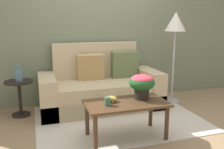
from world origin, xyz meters
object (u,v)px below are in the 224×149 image
(floor_lamp, at_px, (175,27))
(coffee_mug, at_px, (108,101))
(coffee_table, at_px, (126,107))
(table_vase, at_px, (19,75))
(couch, at_px, (101,89))
(potted_plant, at_px, (142,83))
(side_table, at_px, (19,92))
(snack_bowl, at_px, (111,99))

(floor_lamp, height_order, coffee_mug, floor_lamp)
(coffee_table, height_order, table_vase, table_vase)
(couch, xyz_separation_m, coffee_table, (0.00, -1.21, 0.08))
(potted_plant, bearing_deg, coffee_mug, -165.54)
(floor_lamp, relative_size, coffee_mug, 13.12)
(couch, bearing_deg, potted_plant, -77.97)
(potted_plant, bearing_deg, coffee_table, -163.31)
(side_table, distance_m, table_vase, 0.27)
(side_table, height_order, coffee_mug, coffee_mug)
(side_table, height_order, potted_plant, potted_plant)
(potted_plant, distance_m, table_vase, 1.92)
(couch, height_order, coffee_mug, couch)
(snack_bowl, relative_size, table_vase, 0.60)
(potted_plant, height_order, table_vase, table_vase)
(table_vase, bearing_deg, snack_bowl, -45.72)
(couch, relative_size, floor_lamp, 1.24)
(potted_plant, height_order, snack_bowl, potted_plant)
(coffee_table, distance_m, table_vase, 1.80)
(couch, distance_m, floor_lamp, 1.68)
(coffee_mug, height_order, table_vase, table_vase)
(table_vase, bearing_deg, floor_lamp, -2.79)
(side_table, xyz_separation_m, snack_bowl, (1.13, -1.16, 0.13))
(floor_lamp, bearing_deg, snack_bowl, -145.65)
(coffee_mug, bearing_deg, coffee_table, 12.34)
(potted_plant, xyz_separation_m, snack_bowl, (-0.42, -0.00, -0.16))
(potted_plant, relative_size, coffee_mug, 2.70)
(side_table, relative_size, table_vase, 2.31)
(coffee_table, xyz_separation_m, snack_bowl, (-0.18, 0.07, 0.11))
(side_table, relative_size, snack_bowl, 3.83)
(couch, distance_m, coffee_mug, 1.30)
(coffee_table, xyz_separation_m, potted_plant, (0.24, 0.07, 0.27))
(coffee_table, xyz_separation_m, side_table, (-1.31, 1.23, -0.02))
(coffee_mug, xyz_separation_m, table_vase, (-1.04, 1.28, 0.13))
(side_table, height_order, table_vase, table_vase)
(potted_plant, bearing_deg, couch, 102.03)
(table_vase, bearing_deg, coffee_mug, -50.72)
(side_table, bearing_deg, floor_lamp, -2.91)
(coffee_table, height_order, floor_lamp, floor_lamp)
(coffee_mug, bearing_deg, snack_bowl, 57.73)
(snack_bowl, bearing_deg, couch, 81.34)
(potted_plant, bearing_deg, side_table, 143.29)
(couch, xyz_separation_m, floor_lamp, (1.33, -0.11, 1.03))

